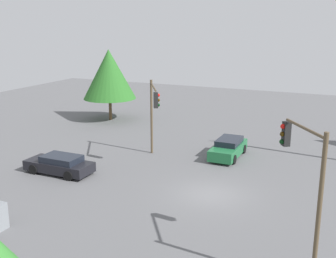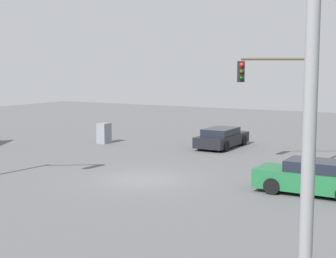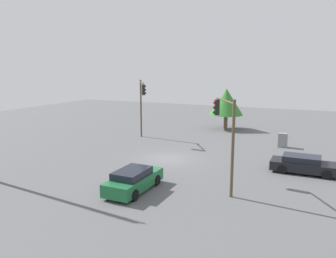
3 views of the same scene
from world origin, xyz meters
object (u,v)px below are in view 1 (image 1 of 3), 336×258
sedan_green (228,148)px  traffic_signal_cross (153,107)px  sedan_dark (60,164)px  traffic_signal_main (304,174)px

sedan_green → traffic_signal_cross: 6.56m
sedan_green → traffic_signal_cross: size_ratio=0.79×
sedan_dark → sedan_green: bearing=-48.7°
sedan_green → traffic_signal_main: bearing=117.3°
sedan_green → sedan_dark: 12.45m
sedan_green → sedan_dark: size_ratio=0.97×
traffic_signal_main → traffic_signal_cross: 15.79m
sedan_dark → traffic_signal_cross: traffic_signal_cross is taller
traffic_signal_main → traffic_signal_cross: size_ratio=1.09×
sedan_dark → traffic_signal_main: (-16.28, 5.19, 3.62)m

